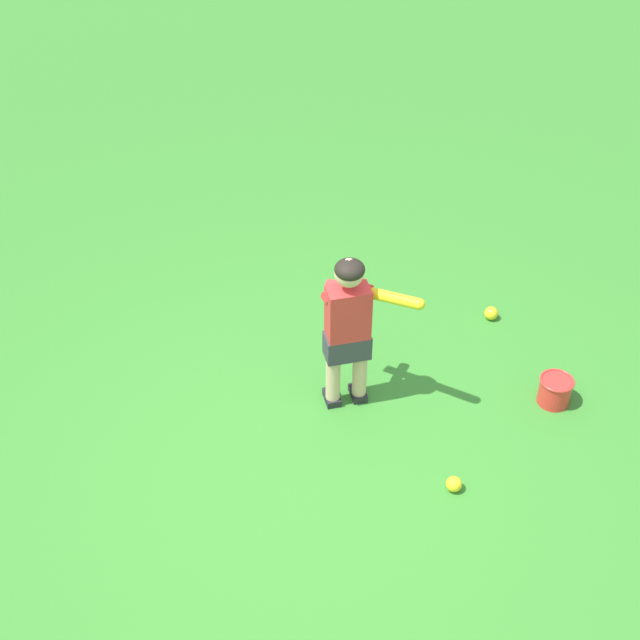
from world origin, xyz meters
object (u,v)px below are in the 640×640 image
at_px(child_batter, 350,320).
at_px(play_ball_far_right, 491,313).
at_px(play_ball_by_bucket, 454,484).
at_px(toy_bucket, 555,390).

xyz_separation_m(child_batter, play_ball_far_right, (1.31, 0.13, -0.60)).
bearing_deg(play_ball_by_bucket, play_ball_far_right, 40.76).
height_order(child_batter, play_ball_far_right, child_batter).
xyz_separation_m(play_ball_far_right, toy_bucket, (-0.23, -0.84, 0.05)).
bearing_deg(play_ball_far_right, child_batter, -174.48).
bearing_deg(child_batter, toy_bucket, -33.50).
relative_size(child_batter, toy_bucket, 5.00).
distance_m(child_batter, play_ball_by_bucket, 1.11).
bearing_deg(play_ball_by_bucket, child_batter, 96.01).
xyz_separation_m(play_ball_by_bucket, toy_bucket, (0.98, 0.21, 0.05)).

